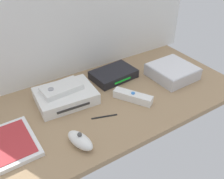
{
  "coord_description": "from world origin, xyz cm",
  "views": [
    {
      "loc": [
        -41.63,
        -65.0,
        57.46
      ],
      "look_at": [
        0.0,
        0.0,
        4.0
      ],
      "focal_mm": 40.8,
      "sensor_mm": 36.0,
      "label": 1
    }
  ],
  "objects": [
    {
      "name": "remote_classic_pad",
      "position": [
        -16.11,
        8.91,
        5.41
      ],
      "size": [
        14.86,
        8.86,
        2.4
      ],
      "rotation": [
        0.0,
        0.0,
        0.06
      ],
      "color": "white",
      "rests_on": "game_console"
    },
    {
      "name": "stylus_pen",
      "position": [
        -7.99,
        -7.62,
        0.35
      ],
      "size": [
        8.76,
        3.5,
        0.7
      ],
      "primitive_type": "cylinder",
      "rotation": [
        0.0,
        1.57,
        2.82
      ],
      "color": "black",
      "rests_on": "ground_plane"
    },
    {
      "name": "remote_wand",
      "position": [
        5.89,
        -5.15,
        1.51
      ],
      "size": [
        10.72,
        14.54,
        3.4
      ],
      "rotation": [
        0.0,
        0.0,
        0.54
      ],
      "color": "white",
      "rests_on": "ground_plane"
    },
    {
      "name": "ground_plane",
      "position": [
        0.0,
        0.0,
        -1.0
      ],
      "size": [
        100.0,
        48.0,
        2.0
      ],
      "primitive_type": "cube",
      "color": "#9E7F5B",
      "rests_on": "ground"
    },
    {
      "name": "network_router",
      "position": [
        8.4,
        11.91,
        1.7
      ],
      "size": [
        18.85,
        13.34,
        3.4
      ],
      "rotation": [
        0.0,
        0.0,
        0.08
      ],
      "color": "black",
      "rests_on": "ground_plane"
    },
    {
      "name": "mini_computer",
      "position": [
        29.75,
        -0.8,
        2.64
      ],
      "size": [
        17.41,
        17.41,
        5.3
      ],
      "rotation": [
        0.0,
        0.0,
        0.02
      ],
      "color": "silver",
      "rests_on": "ground_plane"
    },
    {
      "name": "game_console",
      "position": [
        -15.19,
        7.94,
        2.2
      ],
      "size": [
        22.14,
        17.69,
        4.4
      ],
      "rotation": [
        0.0,
        0.0,
        -0.07
      ],
      "color": "white",
      "rests_on": "ground_plane"
    },
    {
      "name": "game_case",
      "position": [
        -38.08,
        -3.58,
        0.76
      ],
      "size": [
        13.82,
        19.15,
        1.56
      ],
      "rotation": [
        0.0,
        0.0,
        0.01
      ],
      "color": "white",
      "rests_on": "ground_plane"
    },
    {
      "name": "remote_nunchuk",
      "position": [
        -20.77,
        -14.88,
        2.04
      ],
      "size": [
        6.81,
        10.79,
        5.1
      ],
      "rotation": [
        0.0,
        0.0,
        0.26
      ],
      "color": "white",
      "rests_on": "ground_plane"
    }
  ]
}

